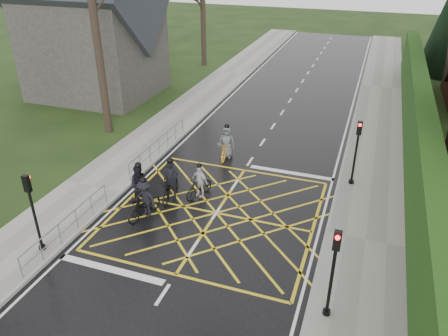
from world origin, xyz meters
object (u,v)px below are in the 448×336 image
Objects in this scene: cyclist_front at (199,185)px; cyclist_lead at (226,146)px; cyclist_back at (140,189)px; cyclist_mid at (145,203)px; cyclist_rear at (171,186)px.

cyclist_front is 4.07m from cyclist_lead.
cyclist_back reaches higher than cyclist_mid.
cyclist_rear is at bearing -109.05° from cyclist_lead.
cyclist_lead is (-0.15, 4.07, 0.04)m from cyclist_front.
cyclist_rear is 1.66m from cyclist_mid.
cyclist_back is 1.23× the size of cyclist_front.
cyclist_front is at bearing 69.96° from cyclist_mid.
cyclist_lead is at bearing 113.12° from cyclist_front.
cyclist_back is 5.84m from cyclist_lead.
cyclist_lead is at bearing 47.52° from cyclist_back.
cyclist_mid is 0.99× the size of cyclist_lead.
cyclist_mid is 2.65m from cyclist_front.
cyclist_back is at bearing -117.31° from cyclist_lead.
cyclist_lead is at bearing 92.28° from cyclist_mid.
cyclist_front is at bearing 10.96° from cyclist_back.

